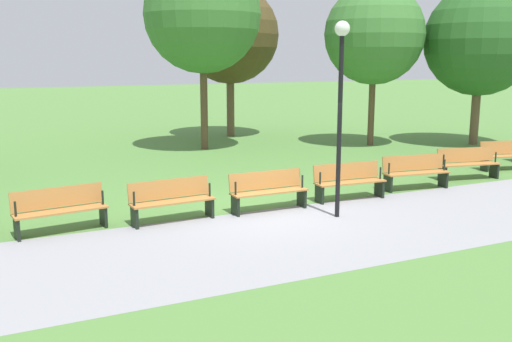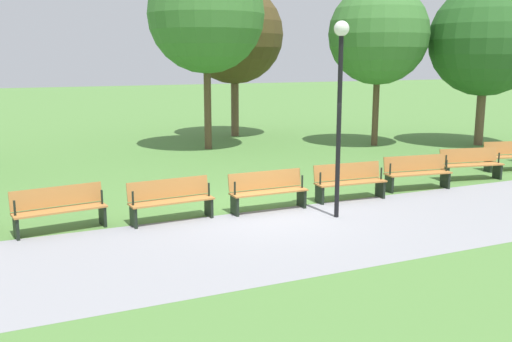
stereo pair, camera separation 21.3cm
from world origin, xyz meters
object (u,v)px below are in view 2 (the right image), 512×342
at_px(bench_6, 171,199).
at_px(tree_1, 206,15).
at_px(bench_3, 417,172).
at_px(bench_7, 59,208).
at_px(bench_2, 471,163).
at_px(bench_4, 349,181).
at_px(bench_5, 268,190).
at_px(lamp_post, 340,84).
at_px(tree_2, 234,35).
at_px(tree_4, 379,35).
at_px(tree_3, 486,40).

distance_m(bench_6, tree_1, 10.88).
relative_size(bench_3, bench_7, 1.00).
bearing_deg(bench_2, bench_4, 18.23).
xyz_separation_m(bench_2, bench_7, (11.23, 0.36, 0.00)).
height_order(bench_5, lamp_post, lamp_post).
height_order(bench_4, bench_5, same).
height_order(bench_3, bench_4, same).
distance_m(bench_2, bench_3, 2.26).
xyz_separation_m(bench_6, tree_1, (-4.09, -9.03, 4.50)).
bearing_deg(tree_2, tree_1, 51.97).
bearing_deg(bench_4, bench_5, 5.47).
distance_m(bench_2, tree_2, 12.37).
distance_m(tree_1, tree_2, 3.85).
xyz_separation_m(bench_2, bench_5, (6.73, 0.64, 0.00)).
bearing_deg(tree_4, bench_4, 50.39).
bearing_deg(bench_5, bench_4, -178.18).
bearing_deg(bench_4, bench_6, 3.65).
distance_m(tree_3, lamp_post, 12.82).
height_order(bench_6, tree_2, tree_2).
relative_size(tree_1, lamp_post, 1.70).
bearing_deg(bench_7, bench_6, 167.24).
bearing_deg(bench_6, tree_4, -149.24).
relative_size(bench_5, lamp_post, 0.43).
distance_m(bench_2, tree_4, 7.73).
distance_m(bench_2, lamp_post, 6.36).
height_order(bench_3, tree_1, tree_1).
bearing_deg(lamp_post, bench_5, -45.52).
bearing_deg(bench_3, tree_2, -81.13).
bearing_deg(lamp_post, tree_1, -93.95).
xyz_separation_m(bench_7, lamp_post, (-5.63, 1.43, 2.42)).
relative_size(bench_2, bench_7, 1.01).
relative_size(bench_3, bench_6, 1.01).
bearing_deg(tree_3, bench_3, 35.11).
relative_size(bench_6, lamp_post, 0.44).
xyz_separation_m(bench_2, bench_6, (8.98, 0.57, 0.00)).
height_order(tree_1, tree_4, tree_1).
height_order(bench_6, tree_1, tree_1).
height_order(bench_7, tree_3, tree_3).
distance_m(bench_5, tree_1, 10.31).
distance_m(tree_4, lamp_post, 11.01).
relative_size(bench_4, bench_6, 1.00).
xyz_separation_m(tree_1, tree_4, (-6.32, 1.89, -0.68)).
bearing_deg(bench_5, tree_4, -138.55).
xyz_separation_m(bench_3, tree_3, (-7.49, -5.27, 3.63)).
distance_m(bench_6, tree_4, 13.19).
distance_m(bench_2, bench_4, 4.51).
bearing_deg(bench_3, tree_3, -137.58).
bearing_deg(bench_7, tree_1, -133.01).
xyz_separation_m(bench_5, bench_6, (2.25, -0.07, 0.00)).
relative_size(bench_7, tree_4, 0.30).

